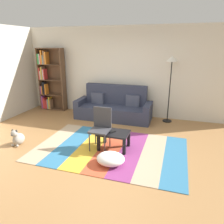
% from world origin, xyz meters
% --- Properties ---
extents(ground_plane, '(14.00, 14.00, 0.00)m').
position_xyz_m(ground_plane, '(0.00, 0.00, 0.00)').
color(ground_plane, '#9E7042').
extents(back_wall, '(6.80, 0.10, 2.70)m').
position_xyz_m(back_wall, '(0.00, 2.55, 1.35)').
color(back_wall, silver).
rests_on(back_wall, ground_plane).
extents(rug, '(3.18, 2.09, 0.01)m').
position_xyz_m(rug, '(0.21, 0.06, 0.01)').
color(rug, tan).
rests_on(rug, ground_plane).
extents(couch, '(2.26, 0.80, 1.00)m').
position_xyz_m(couch, '(-0.31, 2.02, 0.34)').
color(couch, '#2D3347').
rests_on(couch, ground_plane).
extents(bookshelf, '(0.90, 0.28, 2.05)m').
position_xyz_m(bookshelf, '(-2.69, 2.31, 1.01)').
color(bookshelf, brown).
rests_on(bookshelf, ground_plane).
extents(coffee_table, '(0.64, 0.48, 0.37)m').
position_xyz_m(coffee_table, '(0.28, 0.12, 0.31)').
color(coffee_table, black).
rests_on(coffee_table, rug).
extents(pouf, '(0.54, 0.47, 0.22)m').
position_xyz_m(pouf, '(0.41, -0.51, 0.12)').
color(pouf, white).
rests_on(pouf, rug).
extents(dog, '(0.22, 0.35, 0.40)m').
position_xyz_m(dog, '(-1.84, -0.35, 0.16)').
color(dog, '#9E998E').
rests_on(dog, ground_plane).
extents(standing_lamp, '(0.32, 0.32, 1.86)m').
position_xyz_m(standing_lamp, '(1.27, 2.23, 1.55)').
color(standing_lamp, black).
rests_on(standing_lamp, ground_plane).
extents(tv_remote, '(0.12, 0.15, 0.02)m').
position_xyz_m(tv_remote, '(0.25, 0.11, 0.39)').
color(tv_remote, black).
rests_on(tv_remote, coffee_table).
extents(folding_chair, '(0.40, 0.40, 0.90)m').
position_xyz_m(folding_chair, '(0.00, 0.09, 0.53)').
color(folding_chair, '#38383D').
rests_on(folding_chair, ground_plane).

